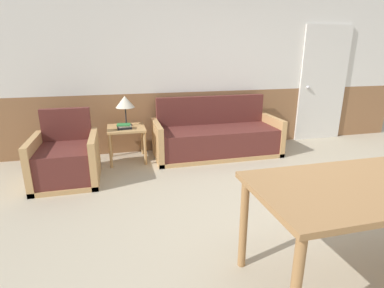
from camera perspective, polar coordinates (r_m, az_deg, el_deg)
name	(u,v)px	position (r m, az deg, el deg)	size (l,w,h in m)	color
ground_plane	(300,223)	(3.21, 19.96, -13.92)	(16.00, 16.00, 0.00)	#B2A58C
wall_back	(217,67)	(5.14, 4.82, 14.34)	(7.20, 0.06, 2.70)	#8E603D
couch	(217,138)	(4.81, 4.71, 1.12)	(1.99, 0.78, 0.91)	tan
armchair	(66,161)	(4.13, -22.82, -2.96)	(0.78, 0.82, 0.89)	tan
side_table	(126,133)	(4.59, -12.38, 2.14)	(0.55, 0.55, 0.53)	tan
table_lamp	(125,103)	(4.59, -12.66, 7.69)	(0.28, 0.28, 0.45)	#262628
book_stack	(124,127)	(4.47, -12.76, 3.27)	(0.22, 0.18, 0.07)	black
entry_door	(323,84)	(6.09, 23.65, 10.38)	(0.95, 0.09, 2.05)	silver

